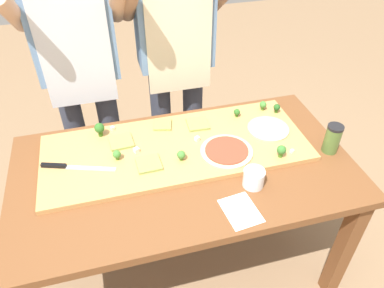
{
  "coord_description": "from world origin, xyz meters",
  "views": [
    {
      "loc": [
        -0.28,
        -1.18,
        1.87
      ],
      "look_at": [
        0.06,
        0.07,
        0.8
      ],
      "focal_mm": 34.62,
      "sensor_mm": 36.0,
      "label": 1
    }
  ],
  "objects_px": {
    "pizza_slice_far_right": "(198,124)",
    "flour_cup": "(254,179)",
    "pizza_slice_center": "(163,125)",
    "broccoli_floret_back_right": "(281,150)",
    "broccoli_floret_back_left": "(277,108)",
    "cheese_crumble_c": "(113,128)",
    "pizza_slice_near_left": "(121,142)",
    "recipe_note": "(241,211)",
    "broccoli_floret_front_right": "(99,129)",
    "broccoli_floret_center_left": "(181,155)",
    "prep_table": "(184,182)",
    "cheese_crumble_a": "(292,151)",
    "pizza_whole_tomato_red": "(227,151)",
    "cheese_crumble_b": "(136,150)",
    "chefs_knife": "(68,167)",
    "broccoli_floret_front_left": "(263,105)",
    "broccoli_floret_back_mid": "(237,112)",
    "broccoli_floret_center_right": "(117,155)",
    "pizza_slice_far_left": "(149,164)",
    "cook_left": "(78,59)",
    "cheese_crumble_d": "(197,139)",
    "pizza_whole_white_garlic": "(268,128)",
    "cook_right": "(175,47)",
    "sauce_jar": "(332,139)"
  },
  "relations": [
    {
      "from": "pizza_slice_far_right",
      "to": "flour_cup",
      "type": "xyz_separation_m",
      "value": [
        0.12,
        -0.44,
        0.01
      ]
    },
    {
      "from": "pizza_slice_center",
      "to": "broccoli_floret_back_right",
      "type": "bearing_deg",
      "value": -38.1
    },
    {
      "from": "broccoli_floret_back_left",
      "to": "cheese_crumble_c",
      "type": "relative_size",
      "value": 2.84
    },
    {
      "from": "pizza_slice_near_left",
      "to": "recipe_note",
      "type": "relative_size",
      "value": 0.64
    },
    {
      "from": "pizza_slice_far_right",
      "to": "broccoli_floret_front_right",
      "type": "relative_size",
      "value": 1.46
    },
    {
      "from": "broccoli_floret_center_left",
      "to": "broccoli_floret_back_left",
      "type": "relative_size",
      "value": 0.99
    },
    {
      "from": "prep_table",
      "to": "cheese_crumble_a",
      "type": "relative_size",
      "value": 99.35
    },
    {
      "from": "broccoli_floret_back_left",
      "to": "pizza_whole_tomato_red",
      "type": "bearing_deg",
      "value": -146.56
    },
    {
      "from": "cheese_crumble_b",
      "to": "chefs_knife",
      "type": "bearing_deg",
      "value": -175.16
    },
    {
      "from": "pizza_slice_near_left",
      "to": "broccoli_floret_front_left",
      "type": "xyz_separation_m",
      "value": [
        0.75,
        0.08,
        0.02
      ]
    },
    {
      "from": "broccoli_floret_back_mid",
      "to": "cheese_crumble_b",
      "type": "distance_m",
      "value": 0.56
    },
    {
      "from": "pizza_slice_near_left",
      "to": "broccoli_floret_back_left",
      "type": "height_order",
      "value": "broccoli_floret_back_left"
    },
    {
      "from": "pizza_whole_tomato_red",
      "to": "broccoli_floret_center_right",
      "type": "height_order",
      "value": "broccoli_floret_center_right"
    },
    {
      "from": "pizza_slice_near_left",
      "to": "broccoli_floret_front_right",
      "type": "bearing_deg",
      "value": 137.99
    },
    {
      "from": "pizza_slice_far_left",
      "to": "broccoli_floret_back_right",
      "type": "height_order",
      "value": "broccoli_floret_back_right"
    },
    {
      "from": "cheese_crumble_c",
      "to": "cook_left",
      "type": "distance_m",
      "value": 0.42
    },
    {
      "from": "cheese_crumble_d",
      "to": "pizza_slice_center",
      "type": "bearing_deg",
      "value": 130.92
    },
    {
      "from": "pizza_slice_center",
      "to": "broccoli_floret_back_left",
      "type": "bearing_deg",
      "value": -3.72
    },
    {
      "from": "chefs_knife",
      "to": "broccoli_floret_back_mid",
      "type": "distance_m",
      "value": 0.86
    },
    {
      "from": "broccoli_floret_center_right",
      "to": "cheese_crumble_b",
      "type": "bearing_deg",
      "value": 17.25
    },
    {
      "from": "cheese_crumble_a",
      "to": "prep_table",
      "type": "bearing_deg",
      "value": 172.5
    },
    {
      "from": "pizza_slice_far_right",
      "to": "cheese_crumble_d",
      "type": "xyz_separation_m",
      "value": [
        -0.04,
        -0.12,
        0.0
      ]
    },
    {
      "from": "broccoli_floret_front_right",
      "to": "recipe_note",
      "type": "xyz_separation_m",
      "value": [
        0.49,
        -0.6,
        -0.06
      ]
    },
    {
      "from": "cheese_crumble_b",
      "to": "cheese_crumble_c",
      "type": "bearing_deg",
      "value": 113.91
    },
    {
      "from": "broccoli_floret_center_left",
      "to": "cheese_crumble_b",
      "type": "height_order",
      "value": "broccoli_floret_center_left"
    },
    {
      "from": "prep_table",
      "to": "pizza_slice_near_left",
      "type": "relative_size",
      "value": 14.05
    },
    {
      "from": "chefs_knife",
      "to": "broccoli_floret_front_left",
      "type": "xyz_separation_m",
      "value": [
        1.0,
        0.19,
        0.02
      ]
    },
    {
      "from": "broccoli_floret_center_right",
      "to": "pizza_slice_far_right",
      "type": "bearing_deg",
      "value": 20.31
    },
    {
      "from": "chefs_knife",
      "to": "flour_cup",
      "type": "distance_m",
      "value": 0.8
    },
    {
      "from": "broccoli_floret_center_right",
      "to": "broccoli_floret_front_right",
      "type": "bearing_deg",
      "value": 107.01
    },
    {
      "from": "pizza_slice_near_left",
      "to": "cheese_crumble_d",
      "type": "bearing_deg",
      "value": -12.32
    },
    {
      "from": "pizza_slice_far_left",
      "to": "recipe_note",
      "type": "distance_m",
      "value": 0.45
    },
    {
      "from": "pizza_whole_white_garlic",
      "to": "broccoli_floret_center_left",
      "type": "distance_m",
      "value": 0.48
    },
    {
      "from": "chefs_knife",
      "to": "cook_right",
      "type": "bearing_deg",
      "value": 42.25
    },
    {
      "from": "pizza_slice_far_right",
      "to": "sauce_jar",
      "type": "xyz_separation_m",
      "value": [
        0.55,
        -0.32,
        0.04
      ]
    },
    {
      "from": "pizza_slice_far_right",
      "to": "broccoli_floret_back_left",
      "type": "distance_m",
      "value": 0.43
    },
    {
      "from": "broccoli_floret_front_right",
      "to": "cook_right",
      "type": "height_order",
      "value": "cook_right"
    },
    {
      "from": "cheese_crumble_a",
      "to": "pizza_slice_far_right",
      "type": "bearing_deg",
      "value": 138.68
    },
    {
      "from": "chefs_knife",
      "to": "pizza_slice_far_left",
      "type": "distance_m",
      "value": 0.35
    },
    {
      "from": "flour_cup",
      "to": "cook_right",
      "type": "bearing_deg",
      "value": 98.78
    },
    {
      "from": "cheese_crumble_a",
      "to": "cheese_crumble_b",
      "type": "distance_m",
      "value": 0.71
    },
    {
      "from": "pizza_whole_tomato_red",
      "to": "broccoli_floret_back_mid",
      "type": "height_order",
      "value": "broccoli_floret_back_mid"
    },
    {
      "from": "chefs_knife",
      "to": "broccoli_floret_back_left",
      "type": "height_order",
      "value": "broccoli_floret_back_left"
    },
    {
      "from": "broccoli_floret_front_right",
      "to": "pizza_slice_far_left",
      "type": "bearing_deg",
      "value": -54.66
    },
    {
      "from": "broccoli_floret_center_right",
      "to": "broccoli_floret_back_mid",
      "type": "xyz_separation_m",
      "value": [
        0.63,
        0.17,
        -0.0
      ]
    },
    {
      "from": "recipe_note",
      "to": "cook_right",
      "type": "distance_m",
      "value": 1.0
    },
    {
      "from": "broccoli_floret_front_right",
      "to": "cook_right",
      "type": "xyz_separation_m",
      "value": [
        0.46,
        0.37,
        0.19
      ]
    },
    {
      "from": "pizza_slice_near_left",
      "to": "pizza_slice_center",
      "type": "relative_size",
      "value": 1.24
    },
    {
      "from": "pizza_slice_near_left",
      "to": "pizza_slice_center",
      "type": "height_order",
      "value": "same"
    },
    {
      "from": "broccoli_floret_center_right",
      "to": "pizza_whole_tomato_red",
      "type": "bearing_deg",
      "value": -9.48
    }
  ]
}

